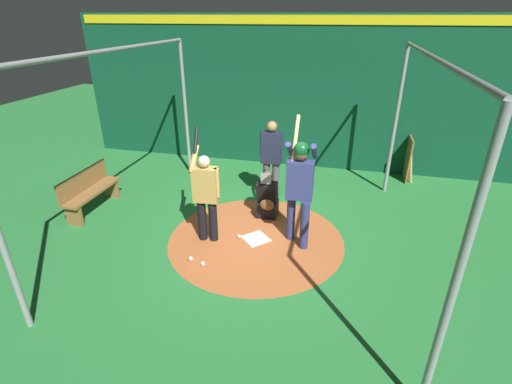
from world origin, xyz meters
The scene contains 14 objects.
ground_plane centered at (0.00, 0.00, 0.00)m, with size 27.31×27.31×0.00m, color #287A38.
dirt_circle centered at (0.00, 0.00, 0.00)m, with size 3.16×3.16×0.01m, color #B76033.
home_plate centered at (0.00, 0.00, 0.01)m, with size 0.42×0.42×0.01m, color white.
batter centered at (-0.08, 0.72, 1.15)m, with size 0.68×0.49×2.20m.
catcher centered at (-0.88, 0.01, 0.39)m, with size 0.58×0.40×0.98m.
umpire centered at (-1.69, -0.08, 0.98)m, with size 0.22×0.49×1.74m.
visitor centered at (0.18, -0.84, 0.93)m, with size 0.54×0.52×1.98m.
back_wall centered at (-3.91, 0.00, 1.87)m, with size 0.22×11.31×3.72m.
cage_frame centered at (0.00, 0.00, 2.21)m, with size 5.48×4.88×3.20m.
bat_rack centered at (-3.67, 2.95, 0.49)m, with size 0.94×0.20×1.05m.
bench centered at (-0.29, -3.56, 0.44)m, with size 1.49×0.36×0.85m.
baseball_0 centered at (0.89, -0.89, 0.04)m, with size 0.07×0.07×0.07m, color white.
baseball_1 centered at (0.05, -0.30, 0.04)m, with size 0.07×0.07×0.07m, color white.
baseball_2 centered at (0.97, -0.65, 0.04)m, with size 0.07×0.07×0.07m, color white.
Camera 1 is at (5.53, 1.34, 3.69)m, focal length 26.06 mm.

